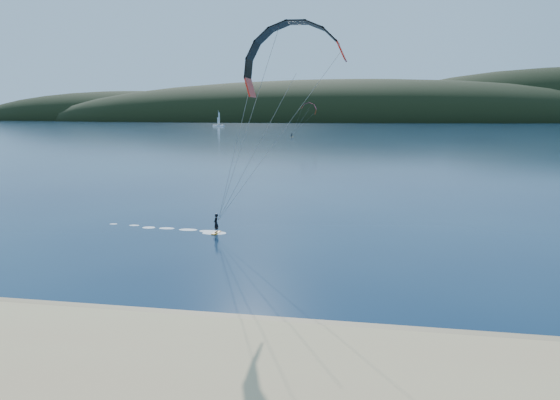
% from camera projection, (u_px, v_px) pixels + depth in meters
% --- Properties ---
extents(ground, '(1800.00, 1800.00, 0.00)m').
position_uv_depth(ground, '(171.00, 368.00, 20.69)').
color(ground, '#071935').
rests_on(ground, ground).
extents(wet_sand, '(220.00, 2.50, 0.10)m').
position_uv_depth(wet_sand, '(208.00, 323.00, 25.04)').
color(wet_sand, '#917E54').
rests_on(wet_sand, ground).
extents(headland, '(1200.00, 310.00, 140.00)m').
position_uv_depth(headland, '(379.00, 121.00, 743.76)').
color(headland, black).
rests_on(headland, ground).
extents(kitesurfer_near, '(21.77, 7.92, 15.44)m').
position_uv_depth(kitesurfer_near, '(289.00, 82.00, 36.39)').
color(kitesurfer_near, orange).
rests_on(kitesurfer_near, ground).
extents(kitesurfer_far, '(12.13, 8.05, 14.71)m').
position_uv_depth(kitesurfer_far, '(308.00, 111.00, 219.84)').
color(kitesurfer_far, orange).
rests_on(kitesurfer_far, ground).
extents(sailboat, '(8.89, 5.76, 12.72)m').
position_uv_depth(sailboat, '(219.00, 125.00, 423.11)').
color(sailboat, white).
rests_on(sailboat, ground).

